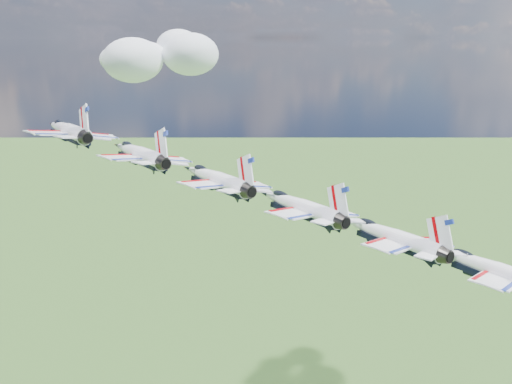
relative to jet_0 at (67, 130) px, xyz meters
name	(u,v)px	position (x,y,z in m)	size (l,w,h in m)	color
cloud_far	(157,55)	(59.15, 173.65, 5.21)	(54.63, 42.92, 21.46)	white
jet_0	(67,130)	(0.00, 0.00, 0.00)	(11.54, 17.09, 5.10)	silver
jet_1	(138,153)	(8.03, -8.01, -2.53)	(11.54, 17.09, 5.10)	white
jet_2	(215,179)	(16.07, -16.02, -5.06)	(11.54, 17.09, 5.10)	silver
jet_3	(299,206)	(24.10, -24.02, -7.59)	(11.54, 17.09, 5.10)	white
jet_4	(391,236)	(32.13, -32.03, -10.12)	(11.54, 17.09, 5.10)	silver
jet_5	(491,269)	(40.17, -40.04, -12.65)	(11.54, 17.09, 5.10)	silver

